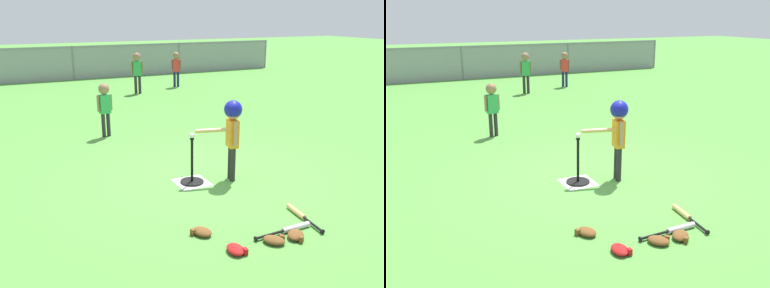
% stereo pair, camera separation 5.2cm
% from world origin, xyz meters
% --- Properties ---
extents(ground_plane, '(60.00, 60.00, 0.00)m').
position_xyz_m(ground_plane, '(0.00, 0.00, 0.00)').
color(ground_plane, '#51933D').
extents(home_plate, '(0.44, 0.44, 0.01)m').
position_xyz_m(home_plate, '(-0.33, -0.11, 0.00)').
color(home_plate, white).
rests_on(home_plate, ground_plane).
extents(batting_tee, '(0.32, 0.32, 0.63)m').
position_xyz_m(batting_tee, '(-0.33, -0.11, 0.10)').
color(batting_tee, black).
rests_on(batting_tee, ground_plane).
extents(baseball_on_tee, '(0.07, 0.07, 0.07)m').
position_xyz_m(baseball_on_tee, '(-0.33, -0.11, 0.67)').
color(baseball_on_tee, white).
rests_on(baseball_on_tee, batting_tee).
extents(batter_child, '(0.62, 0.31, 1.11)m').
position_xyz_m(batter_child, '(0.20, -0.24, 0.79)').
color(batter_child, '#262626').
rests_on(batter_child, ground_plane).
extents(fielder_deep_right, '(0.34, 0.23, 1.16)m').
position_xyz_m(fielder_deep_right, '(1.15, 6.57, 0.75)').
color(fielder_deep_right, '#262626').
rests_on(fielder_deep_right, ground_plane).
extents(fielder_near_right, '(0.30, 0.21, 1.08)m').
position_xyz_m(fielder_near_right, '(2.60, 7.16, 0.69)').
color(fielder_near_right, '#191E4C').
rests_on(fielder_near_right, ground_plane).
extents(fielder_near_left, '(0.29, 0.20, 0.99)m').
position_xyz_m(fielder_near_left, '(-0.80, 2.62, 0.64)').
color(fielder_near_left, '#262626').
rests_on(fielder_near_left, ground_plane).
extents(spare_bat_silver, '(0.70, 0.07, 0.06)m').
position_xyz_m(spare_bat_silver, '(0.03, -1.77, 0.03)').
color(spare_bat_silver, silver).
rests_on(spare_bat_silver, ground_plane).
extents(spare_bat_wood, '(0.13, 0.67, 0.06)m').
position_xyz_m(spare_bat_wood, '(0.34, -1.54, 0.03)').
color(spare_bat_wood, '#DBB266').
rests_on(spare_bat_wood, ground_plane).
extents(glove_by_plate, '(0.18, 0.23, 0.07)m').
position_xyz_m(glove_by_plate, '(-0.71, -1.88, 0.04)').
color(glove_by_plate, '#B21919').
rests_on(glove_by_plate, ground_plane).
extents(glove_near_bats, '(0.23, 0.26, 0.07)m').
position_xyz_m(glove_near_bats, '(-0.85, -1.43, 0.04)').
color(glove_near_bats, brown).
rests_on(glove_near_bats, ground_plane).
extents(glove_tossed_aside, '(0.27, 0.27, 0.07)m').
position_xyz_m(glove_tossed_aside, '(-0.27, -1.89, 0.04)').
color(glove_tossed_aside, brown).
rests_on(glove_tossed_aside, ground_plane).
extents(glove_outfield_drop, '(0.27, 0.26, 0.07)m').
position_xyz_m(glove_outfield_drop, '(-0.01, -1.91, 0.04)').
color(glove_outfield_drop, brown).
rests_on(glove_outfield_drop, ground_plane).
extents(outfield_fence, '(16.06, 0.06, 1.15)m').
position_xyz_m(outfield_fence, '(0.00, 10.09, 0.62)').
color(outfield_fence, slate).
rests_on(outfield_fence, ground_plane).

